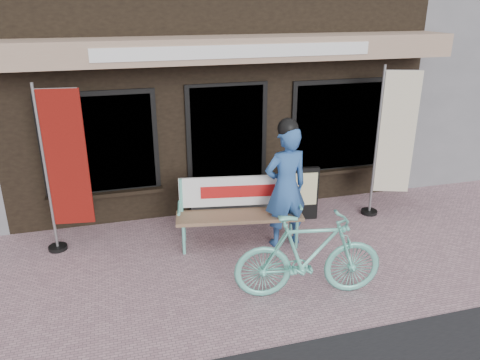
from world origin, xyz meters
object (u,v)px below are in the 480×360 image
object	(u,v)px
bench	(239,206)
bicycle	(308,256)
nobori_cream	(393,141)
nobori_red	(64,168)
person	(286,185)
menu_stand	(304,193)

from	to	relation	value
bench	bicycle	distance (m)	1.61
bench	nobori_cream	distance (m)	2.75
nobori_red	nobori_cream	distance (m)	5.03
bench	person	xyz separation A→B (m)	(0.63, -0.25, 0.36)
bench	nobori_red	xyz separation A→B (m)	(-2.38, 0.43, 0.67)
nobori_red	menu_stand	distance (m)	3.71
person	nobori_cream	bearing A→B (deg)	7.59
person	bicycle	xyz separation A→B (m)	(-0.19, -1.30, -0.40)
bicycle	bench	bearing A→B (deg)	25.80
person	bicycle	bearing A→B (deg)	-104.67
person	bench	bearing A→B (deg)	152.33
nobori_cream	menu_stand	bearing A→B (deg)	-169.02
person	bicycle	world-z (taller)	person
nobori_red	person	bearing A→B (deg)	-5.03
person	nobori_cream	world-z (taller)	nobori_cream
menu_stand	nobori_cream	bearing A→B (deg)	0.26
nobori_red	nobori_cream	bearing A→B (deg)	5.66
person	menu_stand	distance (m)	1.04
bicycle	person	bearing A→B (deg)	1.47
bench	nobori_red	distance (m)	2.51
bench	menu_stand	distance (m)	1.32
bench	nobori_red	world-z (taller)	nobori_red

